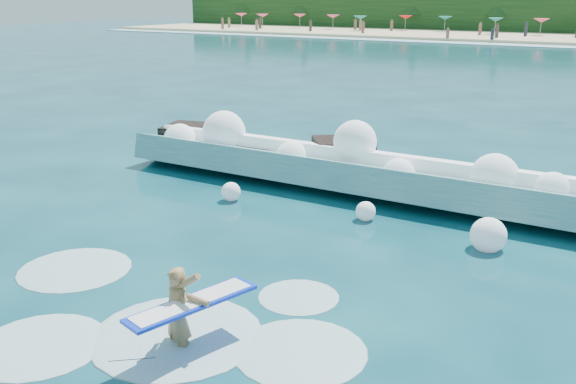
# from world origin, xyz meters

# --- Properties ---
(ground) EXTENTS (200.00, 200.00, 0.00)m
(ground) POSITION_xyz_m (0.00, 0.00, 0.00)
(ground) COLOR #07313E
(ground) RESTS_ON ground
(breaking_wave) EXTENTS (16.20, 2.60, 1.40)m
(breaking_wave) POSITION_xyz_m (1.61, 6.62, 0.49)
(breaking_wave) COLOR teal
(breaking_wave) RESTS_ON ground
(rock_cluster) EXTENTS (8.15, 3.19, 1.28)m
(rock_cluster) POSITION_xyz_m (-3.20, 7.69, 0.41)
(rock_cluster) COLOR black
(rock_cluster) RESTS_ON ground
(surfer_with_board) EXTENTS (1.19, 2.87, 1.66)m
(surfer_with_board) POSITION_xyz_m (2.46, -2.92, 0.61)
(surfer_with_board) COLOR #997147
(surfer_with_board) RESTS_ON ground
(wave_spray) EXTENTS (15.43, 4.26, 2.03)m
(wave_spray) POSITION_xyz_m (1.18, 6.53, 0.92)
(wave_spray) COLOR white
(wave_spray) RESTS_ON ground
(surf_foam) EXTENTS (8.96, 5.62, 0.15)m
(surf_foam) POSITION_xyz_m (1.79, -2.56, 0.00)
(surf_foam) COLOR silver
(surf_foam) RESTS_ON ground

